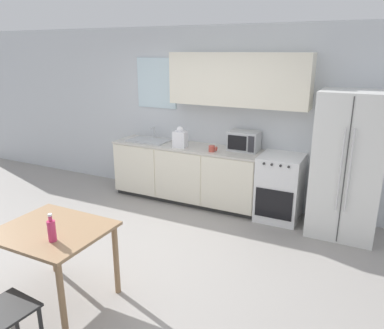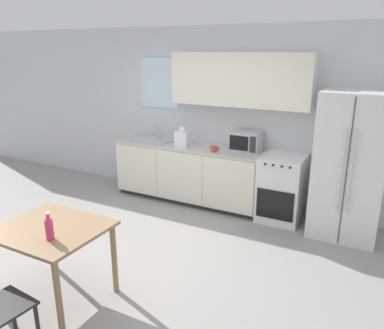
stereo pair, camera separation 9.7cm
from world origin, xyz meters
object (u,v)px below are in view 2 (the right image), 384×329
object	(u,v)px
refrigerator	(350,166)
drink_bottle	(49,229)
microwave	(246,141)
dining_table	(52,239)
coffee_mug	(214,149)
oven_range	(282,188)

from	to	relation	value
refrigerator	drink_bottle	xyz separation A→B (m)	(-2.10, -2.92, -0.07)
microwave	dining_table	size ratio (longest dim) A/B	0.45
refrigerator	dining_table	bearing A→B (deg)	-129.63
dining_table	drink_bottle	bearing A→B (deg)	-41.89
coffee_mug	oven_range	bearing A→B (deg)	8.58
microwave	drink_bottle	xyz separation A→B (m)	(-0.65, -3.10, -0.19)
oven_range	microwave	distance (m)	0.85
microwave	coffee_mug	xyz separation A→B (m)	(-0.39, -0.27, -0.10)
refrigerator	oven_range	bearing A→B (deg)	176.11
dining_table	microwave	bearing A→B (deg)	74.26
refrigerator	microwave	distance (m)	1.47
oven_range	drink_bottle	xyz separation A→B (m)	(-1.25, -2.98, 0.40)
dining_table	drink_bottle	world-z (taller)	drink_bottle
refrigerator	dining_table	distance (m)	3.59
refrigerator	microwave	xyz separation A→B (m)	(-1.46, 0.18, 0.12)
refrigerator	coffee_mug	distance (m)	1.85
microwave	refrigerator	bearing A→B (deg)	-7.10
oven_range	coffee_mug	size ratio (longest dim) A/B	7.35
refrigerator	coffee_mug	xyz separation A→B (m)	(-1.85, -0.09, 0.02)
coffee_mug	refrigerator	bearing A→B (deg)	2.84
oven_range	dining_table	distance (m)	3.17
coffee_mug	dining_table	bearing A→B (deg)	-99.36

